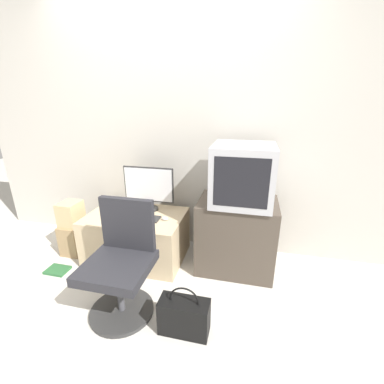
% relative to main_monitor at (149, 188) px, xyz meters
% --- Properties ---
extents(ground_plane, '(12.00, 12.00, 0.00)m').
position_rel_main_monitor_xyz_m(ground_plane, '(0.15, -1.05, -0.71)').
color(ground_plane, beige).
extents(wall_back, '(4.40, 0.05, 2.60)m').
position_rel_main_monitor_xyz_m(wall_back, '(0.15, 0.28, 0.59)').
color(wall_back, beige).
rests_on(wall_back, ground_plane).
extents(desk, '(0.95, 0.64, 0.47)m').
position_rel_main_monitor_xyz_m(desk, '(-0.09, -0.16, -0.47)').
color(desk, '#CCB289').
rests_on(desk, ground_plane).
extents(side_stand, '(0.71, 0.50, 0.69)m').
position_rel_main_monitor_xyz_m(side_stand, '(0.90, -0.10, -0.36)').
color(side_stand, '#4C4238').
rests_on(side_stand, ground_plane).
extents(main_monitor, '(0.52, 0.17, 0.45)m').
position_rel_main_monitor_xyz_m(main_monitor, '(0.00, 0.00, 0.00)').
color(main_monitor, '#2D2D2D').
rests_on(main_monitor, desk).
extents(keyboard, '(0.29, 0.14, 0.01)m').
position_rel_main_monitor_xyz_m(keyboard, '(0.03, -0.22, -0.23)').
color(keyboard, '#2D2D2D').
rests_on(keyboard, desk).
extents(mouse, '(0.06, 0.04, 0.03)m').
position_rel_main_monitor_xyz_m(mouse, '(0.23, -0.21, -0.22)').
color(mouse, silver).
rests_on(mouse, desk).
extents(crt_tv, '(0.52, 0.51, 0.51)m').
position_rel_main_monitor_xyz_m(crt_tv, '(0.92, -0.12, 0.24)').
color(crt_tv, '#B7B7BC').
rests_on(crt_tv, side_stand).
extents(office_chair, '(0.48, 0.48, 0.86)m').
position_rel_main_monitor_xyz_m(office_chair, '(0.11, -0.84, -0.32)').
color(office_chair, '#333333').
rests_on(office_chair, ground_plane).
extents(cardboard_box_lower, '(0.21, 0.27, 0.32)m').
position_rel_main_monitor_xyz_m(cardboard_box_lower, '(-0.78, -0.22, -0.55)').
color(cardboard_box_lower, '#A3845B').
rests_on(cardboard_box_lower, ground_plane).
extents(cardboard_box_upper, '(0.19, 0.22, 0.24)m').
position_rel_main_monitor_xyz_m(cardboard_box_upper, '(-0.78, -0.22, -0.26)').
color(cardboard_box_upper, '#D1B27F').
rests_on(cardboard_box_upper, cardboard_box_lower).
extents(handbag, '(0.35, 0.16, 0.38)m').
position_rel_main_monitor_xyz_m(handbag, '(0.62, -0.95, -0.57)').
color(handbag, black).
rests_on(handbag, ground_plane).
extents(book, '(0.21, 0.15, 0.02)m').
position_rel_main_monitor_xyz_m(book, '(-0.74, -0.58, -0.70)').
color(book, '#2D6638').
rests_on(book, ground_plane).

